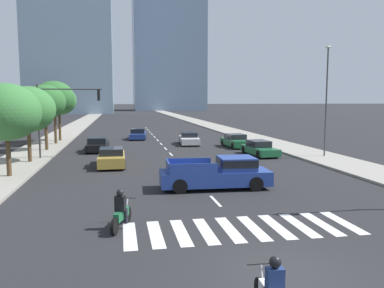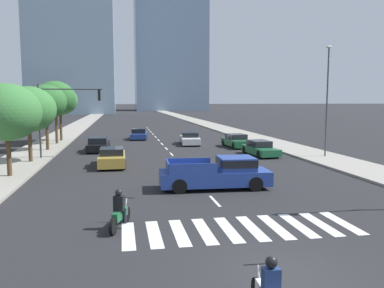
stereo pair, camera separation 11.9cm
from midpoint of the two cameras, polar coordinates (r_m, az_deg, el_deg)
name	(u,v)px [view 1 (the left image)]	position (r m, az deg, el deg)	size (l,w,h in m)	color
ground_plane	(285,274)	(11.49, 12.96, -17.83)	(800.00, 800.00, 0.00)	#232326
sidewalk_east	(272,143)	(42.91, 11.37, 0.16)	(4.00, 260.00, 0.15)	gray
sidewalk_west	(42,148)	(40.52, -20.92, -0.51)	(4.00, 260.00, 0.15)	gray
crosswalk_near	(242,228)	(14.81, 6.98, -12.05)	(8.55, 2.87, 0.01)	silver
lane_divider_center	(161,144)	(41.86, -4.57, 0.01)	(0.14, 50.00, 0.01)	silver
motorcycle_lead	(121,213)	(14.79, -10.46, -9.77)	(0.95, 1.98, 1.49)	black
pickup_truck	(220,173)	(20.90, 3.96, -4.25)	(5.85, 2.23, 1.67)	navy
sedan_green_0	(259,149)	(33.65, 9.63, -0.66)	(2.01, 4.71, 1.25)	#1E6038
sedan_white_1	(189,139)	(41.34, -0.51, 0.76)	(2.29, 4.93, 1.25)	silver
sedan_black_2	(98,145)	(36.84, -13.60, -0.11)	(1.94, 4.76, 1.29)	black
sedan_gold_3	(112,158)	(28.35, -11.68, -1.94)	(1.85, 4.57, 1.32)	#B28E38
sedan_blue_4	(138,134)	(47.11, -7.90, 1.40)	(2.23, 4.55, 1.28)	navy
sedan_green_5	(236,141)	(39.14, 6.30, 0.42)	(2.19, 4.47, 1.29)	#1E6038
traffic_signal_far	(63,107)	(32.40, -18.30, 5.13)	(5.12, 0.28, 5.74)	#333335
street_lamp_east	(327,94)	(33.31, 18.81, 6.88)	(0.50, 0.24, 8.74)	#3F3F42
street_tree_nearest	(6,112)	(25.66, -25.44, 4.18)	(3.99, 3.99, 5.51)	#4C3823
street_tree_second	(28,109)	(31.11, -22.80, 4.63)	(3.95, 3.95, 5.51)	#4C3823
street_tree_third	(45,102)	(37.86, -20.62, 5.70)	(3.66, 3.66, 5.88)	#4C3823
street_tree_fourth	(54,98)	(43.09, -19.41, 6.30)	(4.08, 4.08, 6.43)	#4C3823
street_tree_fifth	(59,100)	(46.13, -18.81, 5.99)	(3.83, 3.83, 6.07)	#4C3823
office_tower_center_skyline	(168,2)	(177.86, -3.51, 19.88)	(29.94, 21.27, 93.00)	slate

